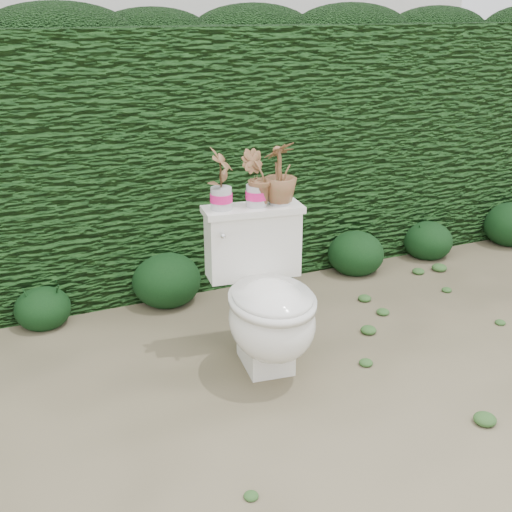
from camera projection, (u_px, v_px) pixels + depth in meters
name	position (u px, v px, depth m)	size (l,w,h in m)	color
ground	(281.00, 375.00, 3.17)	(60.00, 60.00, 0.00)	gray
hedge	(175.00, 153.00, 4.24)	(8.00, 1.00, 1.60)	#24551C
toilet	(267.00, 303.00, 3.13)	(0.54, 0.73, 0.78)	white
potted_plant_left	(221.00, 180.00, 3.09)	(0.15, 0.10, 0.29)	#1F6520
potted_plant_center	(257.00, 180.00, 3.15)	(0.15, 0.12, 0.27)	#1F6520
potted_plant_right	(280.00, 175.00, 3.17)	(0.17, 0.17, 0.30)	#1F6520
liriope_clump_2	(42.00, 304.00, 3.65)	(0.32, 0.32, 0.25)	#133814
liriope_clump_3	(166.00, 276.00, 3.92)	(0.42, 0.42, 0.34)	#133814
liriope_clump_4	(270.00, 268.00, 4.16)	(0.31, 0.31, 0.24)	#133814
liriope_clump_5	(356.00, 250.00, 4.38)	(0.38, 0.38, 0.31)	#133814
liriope_clump_6	(428.00, 237.00, 4.66)	(0.35, 0.35, 0.28)	#133814
liriope_clump_7	(512.00, 221.00, 4.91)	(0.43, 0.43, 0.34)	#133814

